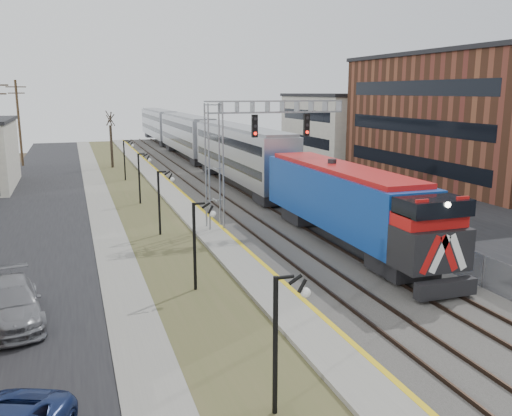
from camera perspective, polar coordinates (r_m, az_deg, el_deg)
name	(u,v)px	position (r m, az deg, el deg)	size (l,w,h in m)	color
street_west	(36,219)	(40.51, -22.13, -1.10)	(7.00, 120.00, 0.04)	black
sidewalk	(103,214)	(40.46, -15.78, -0.65)	(2.00, 120.00, 0.08)	gray
grass_median	(145,212)	(40.70, -11.57, -0.37)	(4.00, 120.00, 0.06)	#4B4E2A
platform	(186,208)	(41.14, -7.43, 0.04)	(2.00, 120.00, 0.24)	gray
ballast_bed	(249,204)	(42.38, -0.79, 0.47)	(8.00, 120.00, 0.20)	#595651
parking_lot	(382,195)	(47.41, 13.14, 1.31)	(16.00, 120.00, 0.04)	black
platform_edge	(197,205)	(41.29, -6.24, 0.29)	(0.24, 120.00, 0.01)	gold
track_near	(224,203)	(41.78, -3.40, 0.53)	(1.58, 120.00, 0.15)	#2D2119
track_far	(267,200)	(42.82, 1.12, 0.83)	(1.58, 120.00, 0.15)	#2D2119
train	(201,142)	(63.88, -5.79, 6.93)	(3.00, 85.85, 5.33)	#123F99
signal_gantry	(241,142)	(34.12, -1.63, 6.94)	(9.00, 1.07, 8.15)	gray
lampposts	(193,246)	(24.21, -6.63, -3.97)	(0.14, 62.14, 4.00)	black
fence	(298,192)	(43.70, 4.46, 1.73)	(0.04, 120.00, 1.60)	gray
bare_trees	(19,174)	(43.98, -23.66, 3.32)	(12.30, 42.30, 5.95)	#382D23
car_lot_c	(424,230)	(33.40, 17.24, -2.19)	(2.42, 5.25, 1.46)	black
car_lot_d	(387,210)	(38.04, 13.64, -0.21)	(2.15, 5.28, 1.53)	navy
car_lot_e	(337,188)	(46.31, 8.54, 2.12)	(1.70, 4.23, 1.44)	slate
car_street_b	(10,304)	(22.94, -24.48, -9.18)	(2.17, 5.34, 1.55)	gray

